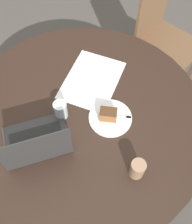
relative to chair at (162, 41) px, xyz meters
name	(u,v)px	position (x,y,z in m)	size (l,w,h in m)	color
ground_plane	(86,161)	(0.94, 0.30, -0.47)	(12.00, 12.00, 0.00)	#4C4742
dining_table	(83,122)	(0.94, 0.30, 0.15)	(1.34, 1.34, 0.71)	black
chair	(162,41)	(0.00, 0.00, 0.00)	(0.51, 0.51, 0.89)	brown
paper_document	(92,80)	(0.76, 0.15, 0.24)	(0.48, 0.46, 0.00)	white
plate	(110,118)	(0.83, 0.42, 0.25)	(0.23, 0.23, 0.01)	white
cake_slice	(108,114)	(0.84, 0.41, 0.29)	(0.10, 0.10, 0.06)	brown
fork	(118,117)	(0.80, 0.44, 0.26)	(0.14, 0.13, 0.00)	silver
coffee_glass	(137,169)	(0.91, 0.72, 0.30)	(0.07, 0.07, 0.11)	#997556
water_glass	(61,110)	(1.03, 0.25, 0.29)	(0.07, 0.07, 0.10)	silver
laptop	(37,142)	(1.22, 0.34, 0.29)	(0.37, 0.32, 0.26)	#2D2D2D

